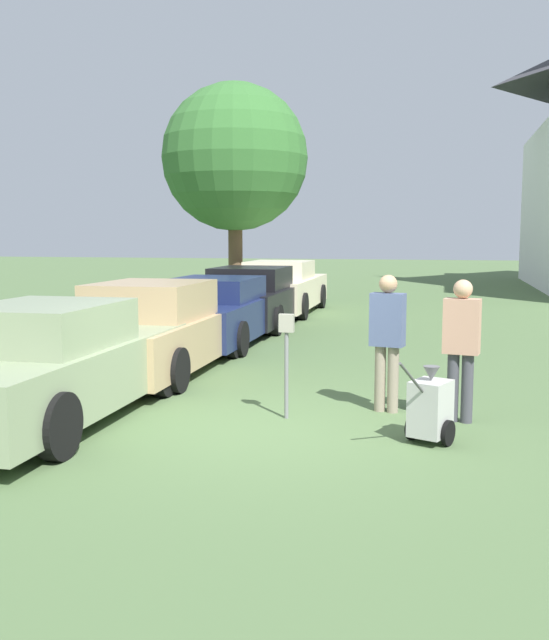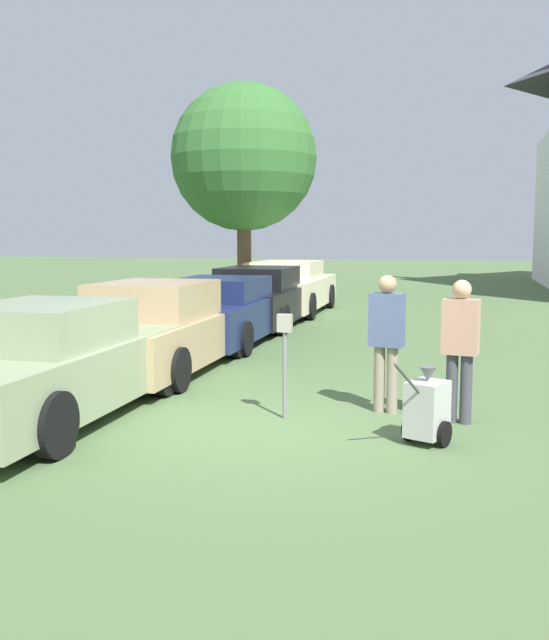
{
  "view_description": "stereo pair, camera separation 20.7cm",
  "coord_description": "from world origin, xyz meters",
  "px_view_note": "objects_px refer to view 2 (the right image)",
  "views": [
    {
      "loc": [
        2.02,
        -7.82,
        2.24
      ],
      "look_at": [
        -0.2,
        1.51,
        1.1
      ],
      "focal_mm": 40.0,
      "sensor_mm": 36.0,
      "label": 1
    },
    {
      "loc": [
        2.22,
        -7.77,
        2.24
      ],
      "look_at": [
        -0.2,
        1.51,
        1.1
      ],
      "focal_mm": 40.0,
      "sensor_mm": 36.0,
      "label": 2
    }
  ],
  "objects_px": {
    "parked_car_sage": "(52,365)",
    "parked_car_cream": "(289,288)",
    "parked_car_navy": "(223,312)",
    "parking_meter": "(285,346)",
    "person_worker": "(387,335)",
    "parked_car_black": "(260,299)",
    "parked_car_tan": "(159,331)",
    "equipment_cart": "(427,409)",
    "person_supervisor": "(460,342)"
  },
  "relations": [
    {
      "from": "parked_car_navy",
      "to": "person_supervisor",
      "type": "xyz_separation_m",
      "value": [
        4.82,
        -5.45,
        0.33
      ]
    },
    {
      "from": "parked_car_black",
      "to": "person_supervisor",
      "type": "bearing_deg",
      "value": -60.81
    },
    {
      "from": "parked_car_cream",
      "to": "person_supervisor",
      "type": "height_order",
      "value": "person_supervisor"
    },
    {
      "from": "parking_meter",
      "to": "person_worker",
      "type": "xyz_separation_m",
      "value": [
        1.17,
        0.62,
        0.1
      ]
    },
    {
      "from": "parked_car_sage",
      "to": "parked_car_cream",
      "type": "bearing_deg",
      "value": 88.96
    },
    {
      "from": "parked_car_sage",
      "to": "equipment_cart",
      "type": "height_order",
      "value": "parked_car_sage"
    },
    {
      "from": "parked_car_cream",
      "to": "person_supervisor",
      "type": "xyz_separation_m",
      "value": [
        4.82,
        -11.41,
        0.27
      ]
    },
    {
      "from": "person_supervisor",
      "to": "parked_car_black",
      "type": "bearing_deg",
      "value": -49.29
    },
    {
      "from": "parked_car_sage",
      "to": "equipment_cart",
      "type": "distance_m",
      "value": 4.5
    },
    {
      "from": "parked_car_navy",
      "to": "parking_meter",
      "type": "xyz_separation_m",
      "value": [
        2.75,
        -5.77,
        0.25
      ]
    },
    {
      "from": "parked_car_black",
      "to": "parked_car_cream",
      "type": "distance_m",
      "value": 3.14
    },
    {
      "from": "parked_car_navy",
      "to": "parked_car_tan",
      "type": "bearing_deg",
      "value": -91.04
    },
    {
      "from": "parked_car_black",
      "to": "parking_meter",
      "type": "relative_size",
      "value": 3.94
    },
    {
      "from": "parking_meter",
      "to": "parked_car_cream",
      "type": "bearing_deg",
      "value": 103.2
    },
    {
      "from": "parked_car_navy",
      "to": "person_supervisor",
      "type": "bearing_deg",
      "value": -49.54
    },
    {
      "from": "parked_car_navy",
      "to": "equipment_cart",
      "type": "xyz_separation_m",
      "value": [
        4.49,
        -6.43,
        -0.26
      ]
    },
    {
      "from": "parked_car_tan",
      "to": "person_worker",
      "type": "distance_m",
      "value": 4.34
    },
    {
      "from": "parked_car_navy",
      "to": "parked_car_cream",
      "type": "bearing_deg",
      "value": 88.96
    },
    {
      "from": "parked_car_cream",
      "to": "parking_meter",
      "type": "distance_m",
      "value": 12.05
    },
    {
      "from": "parked_car_navy",
      "to": "parking_meter",
      "type": "relative_size",
      "value": 4.08
    },
    {
      "from": "parked_car_sage",
      "to": "parked_car_navy",
      "type": "bearing_deg",
      "value": 88.96
    },
    {
      "from": "parked_car_navy",
      "to": "parking_meter",
      "type": "distance_m",
      "value": 6.4
    },
    {
      "from": "equipment_cart",
      "to": "parking_meter",
      "type": "bearing_deg",
      "value": -177.66
    },
    {
      "from": "parked_car_tan",
      "to": "equipment_cart",
      "type": "xyz_separation_m",
      "value": [
        4.49,
        -3.12,
        -0.29
      ]
    },
    {
      "from": "parked_car_navy",
      "to": "parking_meter",
      "type": "bearing_deg",
      "value": -65.54
    },
    {
      "from": "parking_meter",
      "to": "person_supervisor",
      "type": "height_order",
      "value": "person_supervisor"
    },
    {
      "from": "parking_meter",
      "to": "parked_car_black",
      "type": "bearing_deg",
      "value": 107.76
    },
    {
      "from": "parked_car_sage",
      "to": "person_supervisor",
      "type": "distance_m",
      "value": 4.94
    },
    {
      "from": "equipment_cart",
      "to": "person_supervisor",
      "type": "bearing_deg",
      "value": 94.51
    },
    {
      "from": "parked_car_sage",
      "to": "parked_car_tan",
      "type": "xyz_separation_m",
      "value": [
        0.0,
        3.19,
        0.01
      ]
    },
    {
      "from": "parked_car_cream",
      "to": "equipment_cart",
      "type": "height_order",
      "value": "parked_car_cream"
    },
    {
      "from": "parked_car_black",
      "to": "parked_car_cream",
      "type": "bearing_deg",
      "value": 88.96
    },
    {
      "from": "parked_car_black",
      "to": "parked_car_sage",
      "type": "bearing_deg",
      "value": -91.04
    },
    {
      "from": "parked_car_sage",
      "to": "parked_car_navy",
      "type": "distance_m",
      "value": 6.5
    },
    {
      "from": "parking_meter",
      "to": "person_supervisor",
      "type": "distance_m",
      "value": 2.09
    },
    {
      "from": "person_worker",
      "to": "equipment_cart",
      "type": "height_order",
      "value": "person_worker"
    },
    {
      "from": "parked_car_black",
      "to": "equipment_cart",
      "type": "xyz_separation_m",
      "value": [
        4.49,
        -9.25,
        -0.29
      ]
    },
    {
      "from": "parked_car_cream",
      "to": "equipment_cart",
      "type": "bearing_deg",
      "value": -71.11
    },
    {
      "from": "person_worker",
      "to": "person_supervisor",
      "type": "relative_size",
      "value": 1.02
    },
    {
      "from": "parked_car_sage",
      "to": "parking_meter",
      "type": "bearing_deg",
      "value": 13.84
    },
    {
      "from": "parked_car_sage",
      "to": "person_worker",
      "type": "bearing_deg",
      "value": 17.97
    },
    {
      "from": "person_worker",
      "to": "parked_car_black",
      "type": "bearing_deg",
      "value": -51.88
    },
    {
      "from": "parked_car_navy",
      "to": "parked_car_black",
      "type": "distance_m",
      "value": 2.82
    },
    {
      "from": "parked_car_navy",
      "to": "equipment_cart",
      "type": "height_order",
      "value": "parked_car_navy"
    },
    {
      "from": "parked_car_navy",
      "to": "person_supervisor",
      "type": "distance_m",
      "value": 7.28
    },
    {
      "from": "parked_car_cream",
      "to": "person_worker",
      "type": "height_order",
      "value": "person_worker"
    },
    {
      "from": "parked_car_sage",
      "to": "person_worker",
      "type": "height_order",
      "value": "person_worker"
    },
    {
      "from": "parked_car_navy",
      "to": "equipment_cart",
      "type": "relative_size",
      "value": 5.29
    },
    {
      "from": "parked_car_cream",
      "to": "parked_car_black",
      "type": "bearing_deg",
      "value": -91.04
    },
    {
      "from": "parked_car_black",
      "to": "person_worker",
      "type": "height_order",
      "value": "person_worker"
    }
  ]
}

